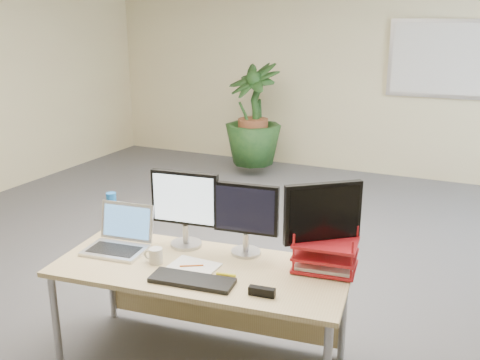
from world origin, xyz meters
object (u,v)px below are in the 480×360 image
at_px(monitor_left, 185,204).
at_px(desk, 206,280).
at_px(laptop, 120,239).
at_px(monitor_right, 246,214).
at_px(floor_plant, 253,120).

bearing_deg(monitor_left, desk, -32.34).
bearing_deg(desk, laptop, -173.33).
distance_m(monitor_left, laptop, 0.46).
relative_size(monitor_left, laptop, 1.22).
height_order(monitor_right, laptop, monitor_right).
distance_m(desk, monitor_right, 0.46).
relative_size(desk, floor_plant, 1.18).
distance_m(floor_plant, monitor_left, 3.90).
relative_size(monitor_right, laptop, 1.12).
height_order(desk, monitor_left, monitor_left).
bearing_deg(floor_plant, monitor_right, -67.25).
bearing_deg(desk, monitor_right, 46.64).
height_order(monitor_left, monitor_right, monitor_left).
relative_size(floor_plant, laptop, 3.79).
xyz_separation_m(floor_plant, monitor_left, (1.15, -3.72, 0.18)).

